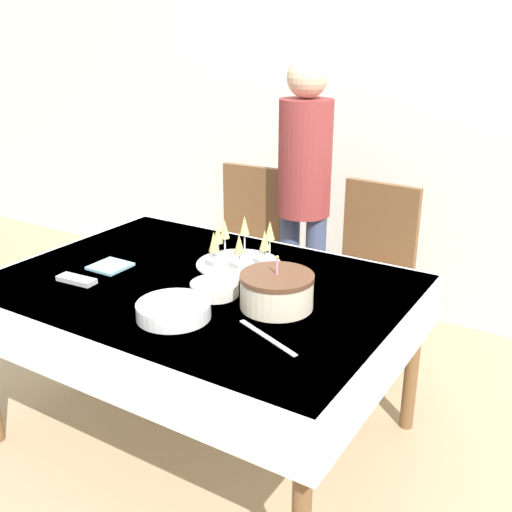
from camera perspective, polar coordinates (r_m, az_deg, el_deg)
The scene contains 13 objects.
ground_plane at distance 2.80m, azimuth -4.85°, elevation -16.39°, with size 12.00×12.00×0.00m, color tan.
wall_back at distance 3.73m, azimuth 10.51°, elevation 15.16°, with size 8.00×0.05×2.70m.
dining_table at distance 2.48m, azimuth -5.29°, elevation -4.62°, with size 1.65×1.19×0.73m.
dining_chair_far_left at distance 3.40m, azimuth -1.01°, elevation 1.00°, with size 0.44×0.44×0.98m.
dining_chair_far_right at distance 3.09m, azimuth 10.60°, elevation -1.44°, with size 0.45×0.45×0.98m.
birthday_cake at distance 2.19m, azimuth 1.99°, elevation -3.33°, with size 0.27×0.27×0.20m.
champagne_tray at distance 2.58m, azimuth -1.63°, elevation 0.82°, with size 0.37×0.37×0.18m.
plate_stack_main at distance 2.14m, azimuth -7.85°, elevation -5.13°, with size 0.26×0.26×0.06m.
plate_stack_dessert at distance 2.31m, azimuth -3.97°, elevation -3.12°, with size 0.19×0.19×0.05m.
cake_knife at distance 2.00m, azimuth 1.06°, elevation -7.75°, with size 0.28×0.13×0.00m.
fork_pile at distance 2.53m, azimuth -16.72°, elevation -2.18°, with size 0.17×0.07×0.02m.
napkin_pile at distance 2.64m, azimuth -13.72°, elevation -0.95°, with size 0.15×0.15×0.01m.
person_standing at distance 3.19m, azimuth 4.63°, elevation 7.10°, with size 0.28×0.28×1.57m.
Camera 1 is at (1.37, -1.78, 1.69)m, focal length 42.00 mm.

